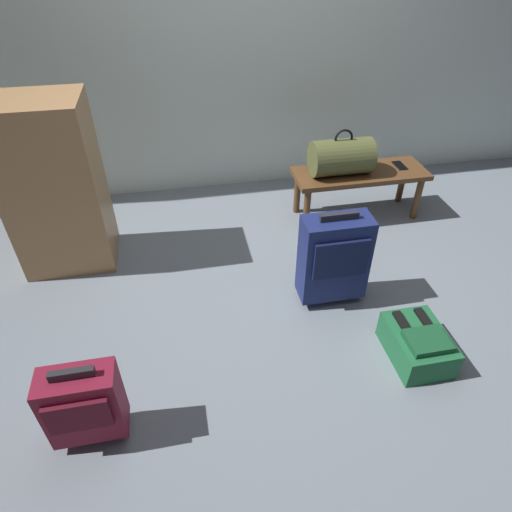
# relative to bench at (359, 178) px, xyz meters

# --- Properties ---
(ground_plane) EXTENTS (6.60, 6.60, 0.00)m
(ground_plane) POSITION_rel_bench_xyz_m (-0.75, -0.86, -0.32)
(ground_plane) COLOR slate
(back_wall) EXTENTS (6.00, 0.10, 2.80)m
(back_wall) POSITION_rel_bench_xyz_m (-0.75, 0.74, 1.08)
(back_wall) COLOR silver
(back_wall) RESTS_ON ground
(bench) EXTENTS (1.00, 0.36, 0.38)m
(bench) POSITION_rel_bench_xyz_m (0.00, 0.00, 0.00)
(bench) COLOR brown
(bench) RESTS_ON ground
(duffel_bag_olive) EXTENTS (0.44, 0.26, 0.34)m
(duffel_bag_olive) POSITION_rel_bench_xyz_m (-0.17, 0.00, 0.19)
(duffel_bag_olive) COLOR #51562D
(duffel_bag_olive) RESTS_ON bench
(cell_phone) EXTENTS (0.07, 0.14, 0.01)m
(cell_phone) POSITION_rel_bench_xyz_m (0.32, 0.03, 0.06)
(cell_phone) COLOR black
(cell_phone) RESTS_ON bench
(suitcase_upright_navy) EXTENTS (0.39, 0.21, 0.62)m
(suitcase_upright_navy) POSITION_rel_bench_xyz_m (-0.51, -0.88, -0.00)
(suitcase_upright_navy) COLOR navy
(suitcase_upright_navy) RESTS_ON ground
(suitcase_small_burgundy) EXTENTS (0.32, 0.19, 0.46)m
(suitcase_small_burgundy) POSITION_rel_bench_xyz_m (-1.85, -1.55, -0.08)
(suitcase_small_burgundy) COLOR maroon
(suitcase_small_burgundy) RESTS_ON ground
(backpack_green) EXTENTS (0.28, 0.38, 0.21)m
(backpack_green) POSITION_rel_bench_xyz_m (-0.20, -1.41, -0.23)
(backpack_green) COLOR #1E6038
(backpack_green) RESTS_ON ground
(side_cabinet) EXTENTS (0.56, 0.44, 1.10)m
(side_cabinet) POSITION_rel_bench_xyz_m (-2.10, -0.15, 0.23)
(side_cabinet) COLOR #A87A4C
(side_cabinet) RESTS_ON ground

